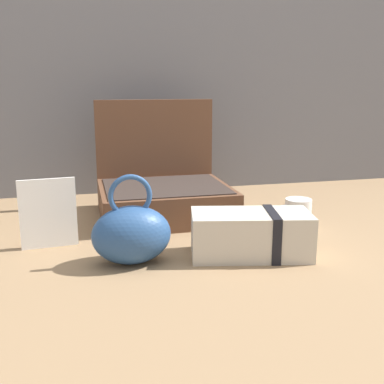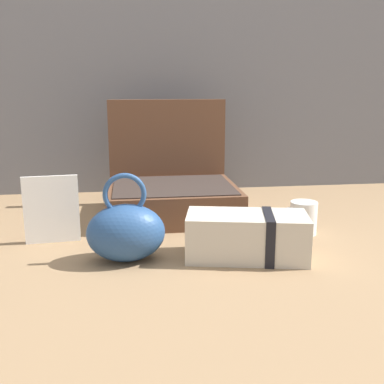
# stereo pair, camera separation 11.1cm
# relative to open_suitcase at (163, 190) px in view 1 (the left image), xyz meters

# --- Properties ---
(ground_plane) EXTENTS (6.00, 6.00, 0.00)m
(ground_plane) POSITION_rel_open_suitcase_xyz_m (0.05, -0.24, -0.07)
(ground_plane) COLOR #8C6D4C
(open_suitcase) EXTENTS (0.37, 0.33, 0.33)m
(open_suitcase) POSITION_rel_open_suitcase_xyz_m (0.00, 0.00, 0.00)
(open_suitcase) COLOR brown
(open_suitcase) RESTS_ON ground_plane
(teal_pouch_handbag) EXTENTS (0.17, 0.12, 0.19)m
(teal_pouch_handbag) POSITION_rel_open_suitcase_xyz_m (-0.13, -0.36, -0.01)
(teal_pouch_handbag) COLOR #284C7F
(teal_pouch_handbag) RESTS_ON ground_plane
(cream_toiletry_bag) EXTENTS (0.28, 0.17, 0.10)m
(cream_toiletry_bag) POSITION_rel_open_suitcase_xyz_m (0.13, -0.38, -0.02)
(cream_toiletry_bag) COLOR beige
(cream_toiletry_bag) RESTS_ON ground_plane
(coffee_mug) EXTENTS (0.10, 0.07, 0.08)m
(coffee_mug) POSITION_rel_open_suitcase_xyz_m (0.31, -0.23, -0.03)
(coffee_mug) COLOR white
(coffee_mug) RESTS_ON ground_plane
(info_card_left) EXTENTS (0.13, 0.02, 0.16)m
(info_card_left) POSITION_rel_open_suitcase_xyz_m (-0.31, -0.22, 0.01)
(info_card_left) COLOR white
(info_card_left) RESTS_ON ground_plane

